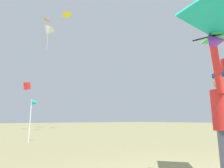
# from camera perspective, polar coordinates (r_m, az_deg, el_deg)

# --- Properties ---
(held_stunt_kite) EXTENTS (1.80, 1.14, 0.41)m
(held_stunt_kite) POSITION_cam_1_polar(r_m,az_deg,el_deg) (3.32, 30.20, 13.59)
(held_stunt_kite) COLOR black
(distant_kite_yellow_far_center) EXTENTS (1.16, 1.15, 0.36)m
(distant_kite_yellow_far_center) POSITION_cam_1_polar(r_m,az_deg,el_deg) (20.82, -13.47, 19.65)
(distant_kite_yellow_far_center) COLOR yellow
(distant_kite_white_high_left) EXTENTS (1.38, 1.19, 2.63)m
(distant_kite_white_high_left) POSITION_cam_1_polar(r_m,az_deg,el_deg) (22.90, -18.63, 14.63)
(distant_kite_white_high_left) COLOR white
(distant_kite_orange_low_left) EXTENTS (0.59, 0.55, 0.33)m
(distant_kite_orange_low_left) POSITION_cam_1_polar(r_m,az_deg,el_deg) (16.66, -18.98, 17.79)
(distant_kite_orange_low_left) COLOR orange
(distant_kite_red_high_right) EXTENTS (0.74, 0.74, 0.82)m
(distant_kite_red_high_right) POSITION_cam_1_polar(r_m,az_deg,el_deg) (20.47, -24.11, -0.52)
(distant_kite_red_high_right) COLOR red
(marker_flag) EXTENTS (0.30, 0.24, 1.85)m
(marker_flag) POSITION_cam_1_polar(r_m,az_deg,el_deg) (9.18, -22.32, -5.87)
(marker_flag) COLOR silver
(marker_flag) RESTS_ON ground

